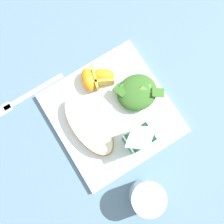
{
  "coord_description": "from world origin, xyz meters",
  "views": [
    {
      "loc": [
        0.06,
        0.1,
        0.66
      ],
      "look_at": [
        0.0,
        0.0,
        0.03
      ],
      "focal_mm": 42.82,
      "sensor_mm": 36.0,
      "label": 1
    }
  ],
  "objects_px": {
    "white_plate": "(112,113)",
    "orange_wedge_middle": "(89,79)",
    "milk_carton": "(139,139)",
    "drinking_clear_cup": "(146,197)",
    "green_salad_pile": "(137,92)",
    "orange_wedge_front": "(102,77)",
    "metal_fork": "(25,97)",
    "cheesy_pizza_bread": "(90,127)"
  },
  "relations": [
    {
      "from": "white_plate",
      "to": "milk_carton",
      "type": "height_order",
      "value": "milk_carton"
    },
    {
      "from": "white_plate",
      "to": "orange_wedge_middle",
      "type": "relative_size",
      "value": 4.11
    },
    {
      "from": "green_salad_pile",
      "to": "milk_carton",
      "type": "distance_m",
      "value": 0.12
    },
    {
      "from": "white_plate",
      "to": "drinking_clear_cup",
      "type": "height_order",
      "value": "drinking_clear_cup"
    },
    {
      "from": "white_plate",
      "to": "metal_fork",
      "type": "bearing_deg",
      "value": -42.99
    },
    {
      "from": "cheesy_pizza_bread",
      "to": "orange_wedge_front",
      "type": "bearing_deg",
      "value": -135.01
    },
    {
      "from": "milk_carton",
      "to": "drinking_clear_cup",
      "type": "height_order",
      "value": "milk_carton"
    },
    {
      "from": "white_plate",
      "to": "green_salad_pile",
      "type": "bearing_deg",
      "value": -174.52
    },
    {
      "from": "cheesy_pizza_bread",
      "to": "orange_wedge_middle",
      "type": "distance_m",
      "value": 0.12
    },
    {
      "from": "metal_fork",
      "to": "green_salad_pile",
      "type": "bearing_deg",
      "value": 148.69
    },
    {
      "from": "milk_carton",
      "to": "metal_fork",
      "type": "height_order",
      "value": "milk_carton"
    },
    {
      "from": "green_salad_pile",
      "to": "drinking_clear_cup",
      "type": "xyz_separation_m",
      "value": [
        0.11,
        0.21,
        0.01
      ]
    },
    {
      "from": "orange_wedge_middle",
      "to": "drinking_clear_cup",
      "type": "relative_size",
      "value": 0.73
    },
    {
      "from": "cheesy_pizza_bread",
      "to": "orange_wedge_middle",
      "type": "xyz_separation_m",
      "value": [
        -0.06,
        -0.1,
        0.0
      ]
    },
    {
      "from": "metal_fork",
      "to": "drinking_clear_cup",
      "type": "bearing_deg",
      "value": 109.36
    },
    {
      "from": "orange_wedge_middle",
      "to": "orange_wedge_front",
      "type": "bearing_deg",
      "value": 160.56
    },
    {
      "from": "white_plate",
      "to": "orange_wedge_front",
      "type": "distance_m",
      "value": 0.09
    },
    {
      "from": "orange_wedge_middle",
      "to": "drinking_clear_cup",
      "type": "height_order",
      "value": "drinking_clear_cup"
    },
    {
      "from": "cheesy_pizza_bread",
      "to": "metal_fork",
      "type": "height_order",
      "value": "cheesy_pizza_bread"
    },
    {
      "from": "cheesy_pizza_bread",
      "to": "orange_wedge_middle",
      "type": "bearing_deg",
      "value": -120.47
    },
    {
      "from": "milk_carton",
      "to": "orange_wedge_front",
      "type": "distance_m",
      "value": 0.18
    },
    {
      "from": "orange_wedge_middle",
      "to": "cheesy_pizza_bread",
      "type": "bearing_deg",
      "value": 59.53
    },
    {
      "from": "green_salad_pile",
      "to": "milk_carton",
      "type": "xyz_separation_m",
      "value": [
        0.06,
        0.1,
        0.04
      ]
    },
    {
      "from": "white_plate",
      "to": "drinking_clear_cup",
      "type": "xyz_separation_m",
      "value": [
        0.04,
        0.21,
        0.04
      ]
    },
    {
      "from": "white_plate",
      "to": "orange_wedge_middle",
      "type": "bearing_deg",
      "value": -86.91
    },
    {
      "from": "white_plate",
      "to": "orange_wedge_middle",
      "type": "xyz_separation_m",
      "value": [
        0.01,
        -0.1,
        0.03
      ]
    },
    {
      "from": "green_salad_pile",
      "to": "metal_fork",
      "type": "relative_size",
      "value": 0.57
    },
    {
      "from": "cheesy_pizza_bread",
      "to": "white_plate",
      "type": "bearing_deg",
      "value": -176.22
    },
    {
      "from": "drinking_clear_cup",
      "to": "orange_wedge_front",
      "type": "bearing_deg",
      "value": -102.39
    },
    {
      "from": "green_salad_pile",
      "to": "orange_wedge_front",
      "type": "relative_size",
      "value": 1.55
    },
    {
      "from": "green_salad_pile",
      "to": "white_plate",
      "type": "bearing_deg",
      "value": 5.48
    },
    {
      "from": "green_salad_pile",
      "to": "metal_fork",
      "type": "xyz_separation_m",
      "value": [
        0.24,
        -0.15,
        -0.03
      ]
    },
    {
      "from": "milk_carton",
      "to": "orange_wedge_middle",
      "type": "relative_size",
      "value": 1.62
    },
    {
      "from": "orange_wedge_middle",
      "to": "drinking_clear_cup",
      "type": "bearing_deg",
      "value": 83.7
    },
    {
      "from": "green_salad_pile",
      "to": "drinking_clear_cup",
      "type": "bearing_deg",
      "value": 61.78
    },
    {
      "from": "white_plate",
      "to": "drinking_clear_cup",
      "type": "relative_size",
      "value": 3.02
    },
    {
      "from": "milk_carton",
      "to": "orange_wedge_middle",
      "type": "distance_m",
      "value": 0.19
    },
    {
      "from": "milk_carton",
      "to": "orange_wedge_front",
      "type": "relative_size",
      "value": 1.57
    },
    {
      "from": "drinking_clear_cup",
      "to": "metal_fork",
      "type": "bearing_deg",
      "value": -70.64
    },
    {
      "from": "white_plate",
      "to": "green_salad_pile",
      "type": "distance_m",
      "value": 0.08
    },
    {
      "from": "orange_wedge_middle",
      "to": "metal_fork",
      "type": "relative_size",
      "value": 0.36
    },
    {
      "from": "white_plate",
      "to": "drinking_clear_cup",
      "type": "bearing_deg",
      "value": 79.39
    }
  ]
}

